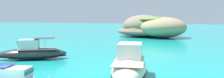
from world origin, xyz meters
TOP-DOWN VIEW (x-y plane):
  - islet_large at (-3.44, 57.17)m, footprint 24.78×21.31m
  - motorboat_cream at (6.07, 9.63)m, footprint 6.05×11.56m
  - motorboat_charcoal at (-9.41, 13.35)m, footprint 9.44×7.53m

SIDE VIEW (x-z plane):
  - motorboat_charcoal at x=-9.41m, z-range -0.54..2.41m
  - motorboat_cream at x=6.07m, z-range -0.54..2.72m
  - islet_large at x=-3.44m, z-range -0.52..6.08m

